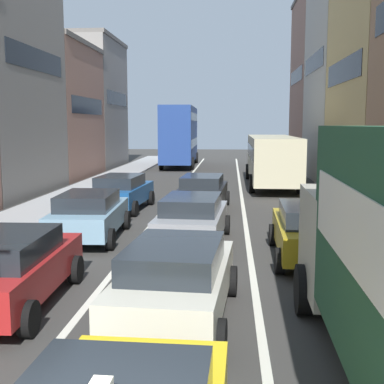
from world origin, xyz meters
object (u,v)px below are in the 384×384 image
at_px(sedan_left_lane_third, 89,214).
at_px(coupe_centre_lane_fourth, 203,192).
at_px(wagon_left_lane_second, 8,267).
at_px(hatchback_centre_lane_third, 192,218).
at_px(bus_far_queue_secondary, 180,133).
at_px(sedan_left_lane_fourth, 121,191).
at_px(sedan_right_lane_behind_truck, 311,230).
at_px(sedan_centre_lane_second, 176,279).
at_px(bus_mid_queue_primary, 272,156).

height_order(sedan_left_lane_third, coupe_centre_lane_fourth, same).
bearing_deg(wagon_left_lane_second, hatchback_centre_lane_third, -32.44).
bearing_deg(bus_far_queue_secondary, sedan_left_lane_fourth, 178.21).
bearing_deg(sedan_right_lane_behind_truck, hatchback_centre_lane_third, 67.45).
relative_size(sedan_left_lane_third, sedan_right_lane_behind_truck, 1.01).
relative_size(hatchback_centre_lane_third, sedan_left_lane_fourth, 1.00).
bearing_deg(sedan_right_lane_behind_truck, wagon_left_lane_second, 123.12).
bearing_deg(sedan_right_lane_behind_truck, sedan_left_lane_third, 75.23).
bearing_deg(bus_far_queue_secondary, hatchback_centre_lane_third, -174.68).
bearing_deg(sedan_left_lane_fourth, hatchback_centre_lane_third, -145.63).
xyz_separation_m(sedan_centre_lane_second, wagon_left_lane_second, (-3.39, 0.47, 0.00)).
bearing_deg(sedan_left_lane_fourth, wagon_left_lane_second, -175.18).
bearing_deg(hatchback_centre_lane_third, sedan_left_lane_fourth, 34.01).
bearing_deg(bus_far_queue_secondary, sedan_centre_lane_second, -175.56).
bearing_deg(sedan_right_lane_behind_truck, sedan_left_lane_fourth, 44.27).
height_order(wagon_left_lane_second, sedan_left_lane_third, same).
relative_size(sedan_left_lane_fourth, bus_mid_queue_primary, 0.42).
bearing_deg(sedan_left_lane_third, bus_far_queue_secondary, -3.04).
xyz_separation_m(sedan_left_lane_fourth, sedan_right_lane_behind_truck, (6.75, -7.29, 0.00)).
xyz_separation_m(wagon_left_lane_second, coupe_centre_lane_fourth, (3.20, 11.53, 0.00)).
relative_size(sedan_right_lane_behind_truck, bus_far_queue_secondary, 0.41).
bearing_deg(coupe_centre_lane_fourth, wagon_left_lane_second, 167.80).
bearing_deg(sedan_left_lane_fourth, coupe_centre_lane_fourth, -82.79).
bearing_deg(sedan_right_lane_behind_truck, bus_far_queue_secondary, 13.97).
distance_m(sedan_centre_lane_second, hatchback_centre_lane_third, 5.96).
xyz_separation_m(hatchback_centre_lane_third, sedan_left_lane_fourth, (-3.46, 5.82, 0.00)).
relative_size(sedan_left_lane_third, bus_far_queue_secondary, 0.42).
bearing_deg(wagon_left_lane_second, sedan_left_lane_third, -1.33).
height_order(sedan_centre_lane_second, wagon_left_lane_second, same).
xyz_separation_m(wagon_left_lane_second, bus_mid_queue_primary, (6.75, 20.22, 0.96)).
distance_m(hatchback_centre_lane_third, bus_mid_queue_primary, 15.18).
bearing_deg(sedan_right_lane_behind_truck, coupe_centre_lane_fourth, 25.42).
height_order(sedan_centre_lane_second, sedan_right_lane_behind_truck, same).
height_order(coupe_centre_lane_fourth, bus_far_queue_secondary, bus_far_queue_secondary).
bearing_deg(wagon_left_lane_second, sedan_right_lane_behind_truck, -60.31).
xyz_separation_m(coupe_centre_lane_fourth, bus_far_queue_secondary, (-3.22, 22.10, 2.03)).
relative_size(hatchback_centre_lane_third, sedan_right_lane_behind_truck, 1.01).
height_order(wagon_left_lane_second, bus_mid_queue_primary, bus_mid_queue_primary).
bearing_deg(bus_far_queue_secondary, sedan_right_lane_behind_truck, -168.81).
xyz_separation_m(hatchback_centre_lane_third, coupe_centre_lane_fourth, (-0.04, 6.03, 0.00)).
xyz_separation_m(sedan_left_lane_third, coupe_centre_lane_fourth, (3.26, 5.58, 0.00)).
xyz_separation_m(sedan_centre_lane_second, bus_far_queue_secondary, (-3.42, 34.09, 2.03)).
height_order(hatchback_centre_lane_third, bus_mid_queue_primary, bus_mid_queue_primary).
relative_size(wagon_left_lane_second, hatchback_centre_lane_third, 0.99).
xyz_separation_m(sedan_centre_lane_second, bus_mid_queue_primary, (3.36, 20.69, 0.96)).
bearing_deg(bus_mid_queue_primary, coupe_centre_lane_fourth, 158.02).
height_order(sedan_left_lane_third, sedan_right_lane_behind_truck, same).
xyz_separation_m(wagon_left_lane_second, sedan_left_lane_fourth, (-0.22, 11.32, 0.00)).
height_order(wagon_left_lane_second, sedan_left_lane_fourth, same).
xyz_separation_m(wagon_left_lane_second, sedan_left_lane_third, (-0.06, 5.94, 0.00)).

